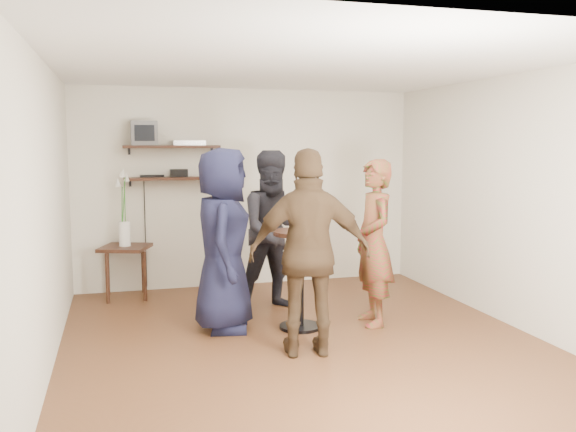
# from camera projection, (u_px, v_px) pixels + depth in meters

# --- Properties ---
(room) EXTENTS (4.58, 5.08, 2.68)m
(room) POSITION_uv_depth(u_px,v_px,m) (303.00, 207.00, 5.72)
(room) COLOR #492517
(room) RESTS_ON ground
(shelf_upper) EXTENTS (1.20, 0.25, 0.04)m
(shelf_upper) POSITION_uv_depth(u_px,v_px,m) (172.00, 147.00, 7.65)
(shelf_upper) COLOR black
(shelf_upper) RESTS_ON room
(shelf_lower) EXTENTS (1.20, 0.25, 0.04)m
(shelf_lower) POSITION_uv_depth(u_px,v_px,m) (173.00, 178.00, 7.70)
(shelf_lower) COLOR black
(shelf_lower) RESTS_ON room
(crt_monitor) EXTENTS (0.32, 0.30, 0.30)m
(crt_monitor) POSITION_uv_depth(u_px,v_px,m) (144.00, 133.00, 7.54)
(crt_monitor) COLOR #59595B
(crt_monitor) RESTS_ON shelf_upper
(dvd_deck) EXTENTS (0.40, 0.24, 0.06)m
(dvd_deck) POSITION_uv_depth(u_px,v_px,m) (189.00, 143.00, 7.71)
(dvd_deck) COLOR silver
(dvd_deck) RESTS_ON shelf_upper
(radio) EXTENTS (0.22, 0.10, 0.10)m
(radio) POSITION_uv_depth(u_px,v_px,m) (179.00, 173.00, 7.72)
(radio) COLOR black
(radio) RESTS_ON shelf_lower
(power_strip) EXTENTS (0.30, 0.05, 0.03)m
(power_strip) POSITION_uv_depth(u_px,v_px,m) (152.00, 176.00, 7.68)
(power_strip) COLOR black
(power_strip) RESTS_ON shelf_lower
(side_table) EXTENTS (0.69, 0.69, 0.65)m
(side_table) POSITION_uv_depth(u_px,v_px,m) (125.00, 255.00, 7.44)
(side_table) COLOR black
(side_table) RESTS_ON room
(vase_lilies) EXTENTS (0.19, 0.20, 0.97)m
(vase_lilies) POSITION_uv_depth(u_px,v_px,m) (124.00, 221.00, 7.39)
(vase_lilies) COLOR white
(vase_lilies) RESTS_ON side_table
(drinks_table) EXTENTS (0.56, 0.56, 1.02)m
(drinks_table) POSITION_uv_depth(u_px,v_px,m) (300.00, 266.00, 6.21)
(drinks_table) COLOR black
(drinks_table) RESTS_ON room
(wine_glass_fl) EXTENTS (0.07, 0.07, 0.22)m
(wine_glass_fl) POSITION_uv_depth(u_px,v_px,m) (294.00, 217.00, 6.10)
(wine_glass_fl) COLOR silver
(wine_glass_fl) RESTS_ON drinks_table
(wine_glass_fr) EXTENTS (0.06, 0.06, 0.19)m
(wine_glass_fr) POSITION_uv_depth(u_px,v_px,m) (307.00, 218.00, 6.12)
(wine_glass_fr) COLOR silver
(wine_glass_fr) RESTS_ON drinks_table
(wine_glass_bl) EXTENTS (0.07, 0.07, 0.21)m
(wine_glass_bl) POSITION_uv_depth(u_px,v_px,m) (296.00, 216.00, 6.21)
(wine_glass_bl) COLOR silver
(wine_glass_bl) RESTS_ON drinks_table
(wine_glass_br) EXTENTS (0.06, 0.06, 0.19)m
(wine_glass_br) POSITION_uv_depth(u_px,v_px,m) (304.00, 218.00, 6.17)
(wine_glass_br) COLOR silver
(wine_glass_br) RESTS_ON drinks_table
(person_plaid) EXTENTS (0.46, 0.66, 1.73)m
(person_plaid) POSITION_uv_depth(u_px,v_px,m) (374.00, 243.00, 6.33)
(person_plaid) COLOR #AB1328
(person_plaid) RESTS_ON room
(person_dark) EXTENTS (0.93, 0.75, 1.82)m
(person_dark) POSITION_uv_depth(u_px,v_px,m) (275.00, 231.00, 6.90)
(person_dark) COLOR black
(person_dark) RESTS_ON room
(person_navy) EXTENTS (0.77, 1.01, 1.85)m
(person_navy) POSITION_uv_depth(u_px,v_px,m) (223.00, 240.00, 6.13)
(person_navy) COLOR black
(person_navy) RESTS_ON room
(person_brown) EXTENTS (1.15, 0.64, 1.86)m
(person_brown) POSITION_uv_depth(u_px,v_px,m) (310.00, 253.00, 5.40)
(person_brown) COLOR #3F2C1B
(person_brown) RESTS_ON room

